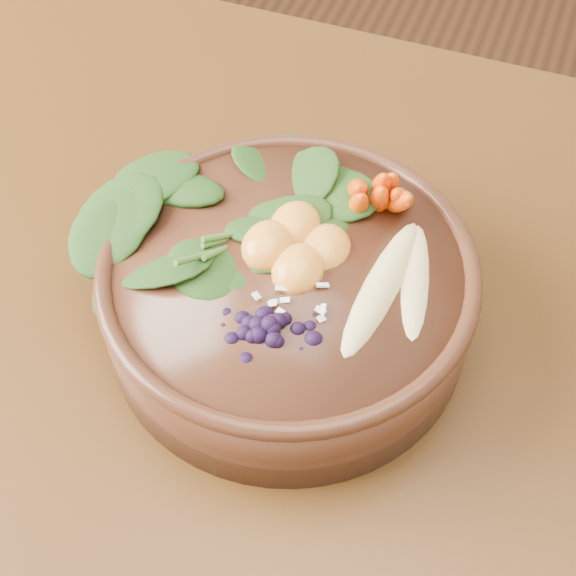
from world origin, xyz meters
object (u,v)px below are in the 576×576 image
Objects in this scene: dining_table at (494,535)px; blueberry_pile at (270,312)px; kale_heap at (252,179)px; mandarin_cluster at (297,234)px; stoneware_bowl at (288,296)px; banana_halves at (400,271)px; carrot_cluster at (380,169)px.

blueberry_pile reaches higher than dining_table.
kale_heap reaches higher than mandarin_cluster.
blueberry_pile is at bearing -62.29° from kale_heap.
mandarin_cluster is 0.07m from blueberry_pile.
mandarin_cluster is at bearing -35.87° from kale_heap.
dining_table is 18.84× the size of mandarin_cluster.
stoneware_bowl is 0.09m from banana_halves.
mandarin_cluster is at bearing 89.57° from stoneware_bowl.
stoneware_bowl is 1.53× the size of kale_heap.
banana_halves reaches higher than dining_table.
kale_heap is 0.12m from blueberry_pile.
stoneware_bowl is at bearing -47.22° from kale_heap.
stoneware_bowl is at bearing -177.26° from banana_halves.
mandarin_cluster is (0.00, 0.02, 0.05)m from stoneware_bowl.
dining_table is at bearing -39.71° from banana_halves.
stoneware_bowl is (-0.19, 0.07, 0.13)m from dining_table.
dining_table is 0.29m from carrot_cluster.
kale_heap is at bearing 117.71° from blueberry_pile.
dining_table is 21.67× the size of carrot_cluster.
blueberry_pile reaches higher than banana_halves.
mandarin_cluster reaches higher than dining_table.
blueberry_pile is at bearing -83.35° from mandarin_cluster.
kale_heap is 0.09m from carrot_cluster.
blueberry_pile is at bearing -109.55° from carrot_cluster.
kale_heap is (-0.05, 0.05, 0.06)m from stoneware_bowl.
banana_halves is (0.08, 0.01, 0.05)m from stoneware_bowl.
blueberry_pile is at bearing 176.53° from dining_table.
mandarin_cluster is at bearing 96.65° from blueberry_pile.
kale_heap reaches higher than blueberry_pile.
mandarin_cluster is (-0.08, 0.01, 0.00)m from banana_halves.
banana_halves is (0.12, -0.04, -0.01)m from kale_heap.
dining_table is at bearing -3.47° from blueberry_pile.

